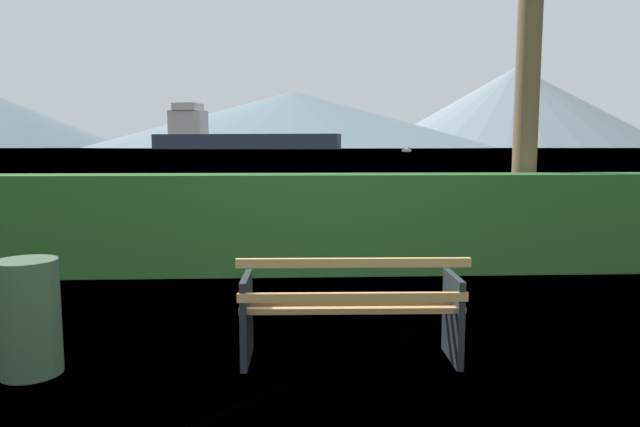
# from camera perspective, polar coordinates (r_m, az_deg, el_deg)

# --- Properties ---
(ground_plane) EXTENTS (1400.00, 1400.00, 0.00)m
(ground_plane) POSITION_cam_1_polar(r_m,az_deg,el_deg) (4.70, 2.94, -14.10)
(ground_plane) COLOR #567A38
(water_surface) EXTENTS (620.00, 620.00, 0.00)m
(water_surface) POSITION_cam_1_polar(r_m,az_deg,el_deg) (310.74, -2.60, 6.36)
(water_surface) COLOR slate
(water_surface) RESTS_ON ground_plane
(park_bench) EXTENTS (1.70, 0.61, 0.87)m
(park_bench) POSITION_cam_1_polar(r_m,az_deg,el_deg) (4.51, 3.03, -9.31)
(park_bench) COLOR tan
(park_bench) RESTS_ON ground_plane
(hedge_row) EXTENTS (10.49, 0.70, 1.30)m
(hedge_row) POSITION_cam_1_polar(r_m,az_deg,el_deg) (7.66, 0.63, -0.96)
(hedge_row) COLOR #285B23
(hedge_row) RESTS_ON ground_plane
(trash_bin) EXTENTS (0.44, 0.44, 0.85)m
(trash_bin) POSITION_cam_1_polar(r_m,az_deg,el_deg) (4.78, -26.70, -9.09)
(trash_bin) COLOR #385138
(trash_bin) RESTS_ON ground_plane
(cargo_ship_large) EXTENTS (96.40, 34.82, 23.22)m
(cargo_ship_large) POSITION_cam_1_polar(r_m,az_deg,el_deg) (300.85, -8.68, 7.52)
(cargo_ship_large) COLOR #2D384C
(cargo_ship_large) RESTS_ON water_surface
(fishing_boat_near) EXTENTS (3.57, 5.69, 1.21)m
(fishing_boat_near) POSITION_cam_1_polar(r_m,az_deg,el_deg) (167.73, 8.50, 6.18)
(fishing_boat_near) COLOR silver
(fishing_boat_near) RESTS_ON water_surface
(distant_hills) EXTENTS (800.64, 375.52, 81.45)m
(distant_hills) POSITION_cam_1_polar(r_m,az_deg,el_deg) (562.13, -1.25, 9.77)
(distant_hills) COLOR slate
(distant_hills) RESTS_ON ground_plane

